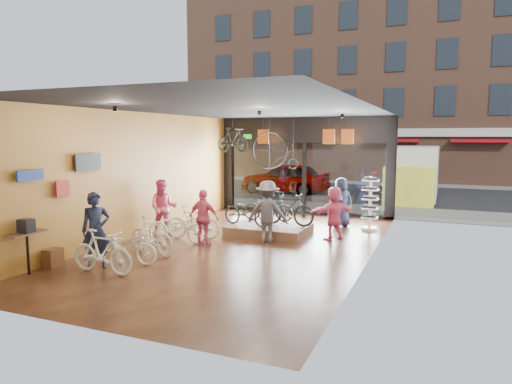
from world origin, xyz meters
The scene contains 35 objects.
ground_plane centered at (0.00, 0.00, -0.02)m, with size 7.00×12.00×0.04m, color black.
ceiling centered at (0.00, 0.00, 3.82)m, with size 7.00×12.00×0.04m, color black.
wall_left centered at (-3.52, 0.00, 1.90)m, with size 0.04×12.00×3.80m, color #B46E23.
wall_right centered at (3.52, 0.00, 1.90)m, with size 0.04×12.00×3.80m, color beige.
wall_back centered at (0.00, -6.02, 1.90)m, with size 7.00×0.04×3.80m, color beige.
storefront centered at (0.00, 6.00, 1.90)m, with size 7.00×0.26×3.80m, color black, non-canonical shape.
exit_sign centered at (-2.40, 5.88, 3.05)m, with size 0.35×0.06×0.18m, color #198C26.
street_road centered at (0.00, 15.00, -0.01)m, with size 30.00×18.00×0.02m, color black.
sidewalk_near centered at (0.00, 7.20, 0.06)m, with size 30.00×2.40×0.12m, color slate.
sidewalk_far centered at (0.00, 19.00, 0.06)m, with size 30.00×2.00×0.12m, color slate.
opposite_building centered at (0.00, 21.50, 7.00)m, with size 26.00×5.00×14.00m, color brown.
street_car centered at (-2.83, 12.00, 0.81)m, with size 1.92×4.78×1.63m, color gray.
box_truck centered at (3.78, 11.00, 1.28)m, with size 2.17×6.51×2.56m, color silver, non-canonical shape.
floor_bike_1 centered at (-1.85, -3.55, 0.50)m, with size 0.47×1.66×1.00m, color silver.
floor_bike_2 centered at (-1.87, -2.69, 0.43)m, with size 0.57×1.63×0.86m, color silver.
floor_bike_3 centered at (-1.82, -1.74, 0.50)m, with size 0.47×1.66×1.00m, color silver.
floor_bike_4 centered at (-1.88, -0.39, 0.47)m, with size 0.62×1.79×0.94m, color silver.
floor_bike_5 centered at (-1.76, 0.29, 0.50)m, with size 0.47×1.66×1.00m, color silver.
display_platform centered at (0.14, 1.73, 0.15)m, with size 2.40×1.80×0.30m, color brown.
display_bike_left centered at (-0.46, 1.36, 0.76)m, with size 0.60×1.73×0.91m, color black.
display_bike_mid centered at (0.69, 1.86, 0.83)m, with size 0.50×1.76×1.06m, color black.
display_bike_right centered at (-0.14, 2.34, 0.74)m, with size 0.58×1.67×0.88m, color black.
customer_0 centered at (-2.30, -3.23, 0.89)m, with size 0.65×0.43×1.79m, color #161C33.
customer_1 centered at (-2.80, 0.28, 0.88)m, with size 0.85×0.66×1.76m, color #CC4C72.
customer_2 centered at (-1.02, -0.39, 0.80)m, with size 0.94×0.39×1.60m, color #CC4C72.
customer_3 centered at (0.50, 0.63, 0.90)m, with size 1.16×0.67×1.80m, color #3F3F44.
customer_4 centered at (1.95, 3.82, 0.84)m, with size 0.82×0.53×1.68m, color #161C33.
customer_5 centered at (2.18, 1.78, 0.80)m, with size 1.48×0.47×1.59m, color #CC4C72.
sunglasses_rack centered at (2.95, 3.59, 0.88)m, with size 0.52×0.43×1.76m, color white, non-canonical shape.
wall_merch centered at (-3.38, -3.50, 1.30)m, with size 0.40×2.40×2.60m, color navy, non-canonical shape.
penny_farthing centered at (-0.57, 4.36, 2.50)m, with size 1.72×0.06×1.38m, color black, non-canonical shape.
hung_bike centered at (-2.29, 4.20, 2.93)m, with size 0.45×1.58×0.95m, color black.
jersey_left centered at (-1.44, 5.20, 3.05)m, with size 0.45×0.03×0.55m, color #CC5919.
jersey_mid centered at (1.16, 5.20, 3.05)m, with size 0.45×0.03×0.55m, color #CC5919.
jersey_right centered at (1.84, 5.20, 3.05)m, with size 0.45×0.03×0.55m, color #CC5919.
Camera 1 is at (5.12, -11.43, 3.06)m, focal length 32.00 mm.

